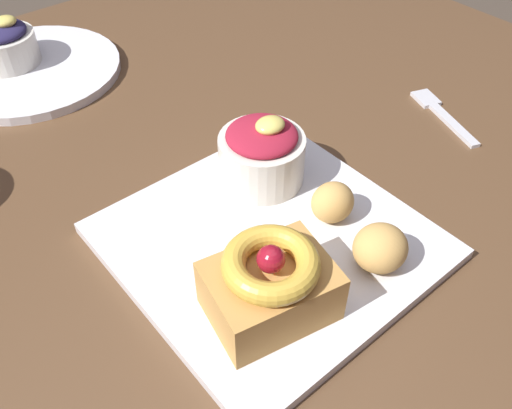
{
  "coord_description": "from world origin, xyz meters",
  "views": [
    {
      "loc": [
        -0.17,
        -0.38,
        1.12
      ],
      "look_at": [
        0.06,
        -0.1,
        0.77
      ],
      "focal_mm": 37.95,
      "sensor_mm": 36.0,
      "label": 1
    }
  ],
  "objects": [
    {
      "name": "cake_slice",
      "position": [
        0.01,
        -0.18,
        0.78
      ],
      "size": [
        0.11,
        0.09,
        0.08
      ],
      "rotation": [
        0.0,
        0.0,
        -0.2
      ],
      "color": "#C68E47",
      "rests_on": "front_plate"
    },
    {
      "name": "back_ramekin",
      "position": [
        0.0,
        0.36,
        0.77
      ],
      "size": [
        0.09,
        0.09,
        0.07
      ],
      "color": "silver",
      "rests_on": "back_plate"
    },
    {
      "name": "front_plate",
      "position": [
        0.06,
        -0.12,
        0.74
      ],
      "size": [
        0.27,
        0.27,
        0.01
      ],
      "primitive_type": "cube",
      "color": "white",
      "rests_on": "dining_table"
    },
    {
      "name": "fritter_front",
      "position": [
        0.12,
        -0.21,
        0.76
      ],
      "size": [
        0.05,
        0.05,
        0.04
      ],
      "primitive_type": "ellipsoid",
      "color": "tan",
      "rests_on": "front_plate"
    },
    {
      "name": "berry_ramekin",
      "position": [
        0.11,
        -0.05,
        0.77
      ],
      "size": [
        0.09,
        0.09,
        0.08
      ],
      "color": "silver",
      "rests_on": "front_plate"
    },
    {
      "name": "fritter_middle",
      "position": [
        0.13,
        -0.14,
        0.76
      ],
      "size": [
        0.04,
        0.04,
        0.04
      ],
      "primitive_type": "ellipsoid",
      "color": "tan",
      "rests_on": "front_plate"
    },
    {
      "name": "fork",
      "position": [
        0.37,
        -0.09,
        0.73
      ],
      "size": [
        0.06,
        0.12,
        0.0
      ],
      "rotation": [
        0.0,
        0.0,
        1.21
      ],
      "color": "silver",
      "rests_on": "dining_table"
    },
    {
      "name": "back_plate",
      "position": [
        0.02,
        0.34,
        0.74
      ],
      "size": [
        0.25,
        0.25,
        0.01
      ],
      "primitive_type": "cylinder",
      "color": "white",
      "rests_on": "dining_table"
    },
    {
      "name": "dining_table",
      "position": [
        0.0,
        0.0,
        0.64
      ],
      "size": [
        1.35,
        1.05,
        0.73
      ],
      "color": "brown",
      "rests_on": "ground_plane"
    }
  ]
}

